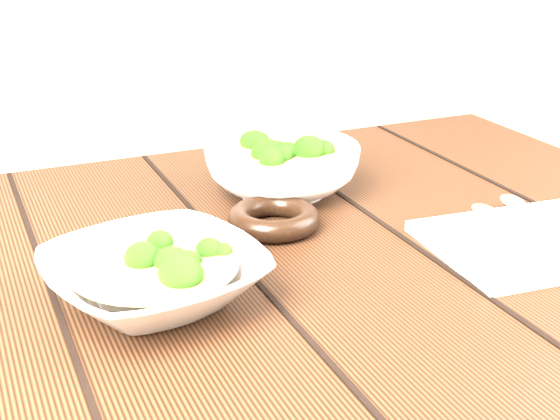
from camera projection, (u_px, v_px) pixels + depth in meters
name	position (u px, v px, depth m)	size (l,w,h in m)	color
table	(253.00, 345.00, 0.92)	(1.20, 0.80, 0.75)	#371E0F
soup_bowl_front	(154.00, 276.00, 0.77)	(0.25, 0.25, 0.06)	silver
soup_bowl_back	(282.00, 167.00, 1.05)	(0.22, 0.22, 0.08)	silver
trivet	(274.00, 218.00, 0.94)	(0.11, 0.11, 0.03)	black
napkin	(530.00, 243.00, 0.89)	(0.22, 0.18, 0.01)	beige
spoon_left	(501.00, 222.00, 0.92)	(0.05, 0.18, 0.01)	#B0A89B
spoon_right	(525.00, 212.00, 0.95)	(0.07, 0.18, 0.01)	#B0A89B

